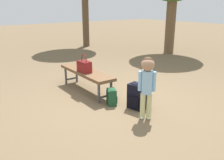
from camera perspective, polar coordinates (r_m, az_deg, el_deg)
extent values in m
plane|color=brown|center=(4.56, 1.68, -5.19)|extent=(40.00, 40.00, 0.00)
cube|color=brown|center=(5.00, -6.23, 1.89)|extent=(1.60, 0.42, 0.06)
cylinder|color=#47474C|center=(4.58, -0.21, -2.45)|extent=(0.05, 0.05, 0.39)
cylinder|color=#47474C|center=(4.43, -3.15, -3.17)|extent=(0.05, 0.05, 0.39)
cylinder|color=#47474C|center=(5.72, -8.46, 1.46)|extent=(0.05, 0.05, 0.39)
cylinder|color=#47474C|center=(5.60, -10.99, 0.98)|extent=(0.05, 0.05, 0.39)
cylinder|color=#47474C|center=(4.54, -1.65, -3.93)|extent=(0.04, 0.28, 0.04)
cylinder|color=#47474C|center=(5.68, -9.66, 0.30)|extent=(0.04, 0.28, 0.04)
cube|color=maroon|center=(4.87, -6.65, 3.16)|extent=(0.32, 0.18, 0.22)
cube|color=#561313|center=(4.85, -6.69, 4.37)|extent=(0.29, 0.19, 0.02)
torus|color=maroon|center=(4.84, -6.71, 5.00)|extent=(0.20, 0.02, 0.20)
cylinder|color=#CCCC8C|center=(3.87, 8.86, -6.22)|extent=(0.08, 0.08, 0.43)
cylinder|color=#CCCC8C|center=(3.87, 7.35, -6.17)|extent=(0.08, 0.08, 0.43)
ellipsoid|color=white|center=(3.93, 8.73, -8.94)|extent=(0.10, 0.10, 0.04)
ellipsoid|color=white|center=(3.93, 7.23, -8.89)|extent=(0.10, 0.10, 0.04)
cube|color=#8CBFE5|center=(3.73, 8.36, -0.57)|extent=(0.21, 0.21, 0.37)
cylinder|color=#8CBFE5|center=(3.72, 10.02, -0.36)|extent=(0.06, 0.06, 0.31)
cylinder|color=#8CBFE5|center=(3.72, 6.73, -0.23)|extent=(0.06, 0.06, 0.31)
sphere|color=#A57A5B|center=(3.65, 8.56, 3.71)|extent=(0.20, 0.20, 0.20)
sphere|color=#3F2819|center=(3.65, 8.57, 4.06)|extent=(0.19, 0.19, 0.19)
cube|color=black|center=(4.23, 6.11, -3.89)|extent=(0.35, 0.29, 0.45)
ellipsoid|color=black|center=(4.15, 6.20, -1.15)|extent=(0.33, 0.27, 0.10)
cube|color=black|center=(4.15, 5.09, -5.24)|extent=(0.21, 0.08, 0.20)
cube|color=black|center=(4.29, 7.78, -3.63)|extent=(0.05, 0.03, 0.38)
cube|color=black|center=(4.36, 6.26, -3.22)|extent=(0.05, 0.03, 0.38)
torus|color=#B2B2B7|center=(4.14, 6.22, -0.61)|extent=(0.03, 0.07, 0.07)
cube|color=#1E4C2D|center=(4.38, -0.10, -4.07)|extent=(0.25, 0.22, 0.30)
ellipsoid|color=#1E4C2D|center=(4.33, -0.10, -2.31)|extent=(0.23, 0.21, 0.07)
cube|color=#13311D|center=(4.41, 0.98, -4.52)|extent=(0.14, 0.08, 0.13)
cube|color=#13311D|center=(4.40, -1.26, -3.93)|extent=(0.04, 0.03, 0.25)
cube|color=#13311D|center=(4.32, -1.04, -4.37)|extent=(0.04, 0.03, 0.25)
torus|color=black|center=(4.32, -0.11, -1.98)|extent=(0.03, 0.05, 0.05)
cylinder|color=brown|center=(9.34, 13.85, 13.39)|extent=(0.36, 0.36, 2.33)
cylinder|color=brown|center=(10.70, -6.42, 16.50)|extent=(0.28, 0.28, 3.17)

